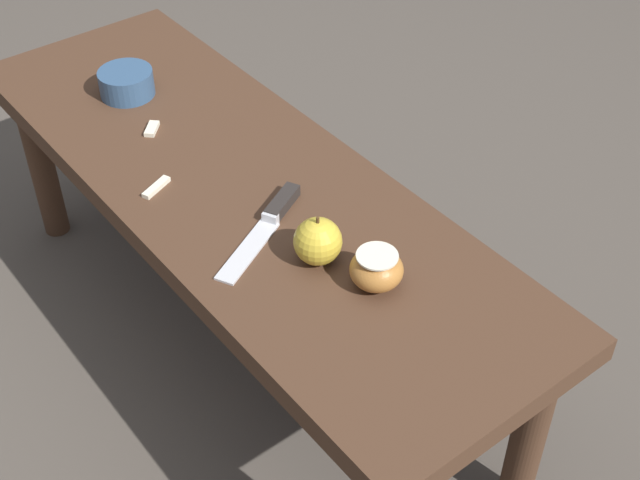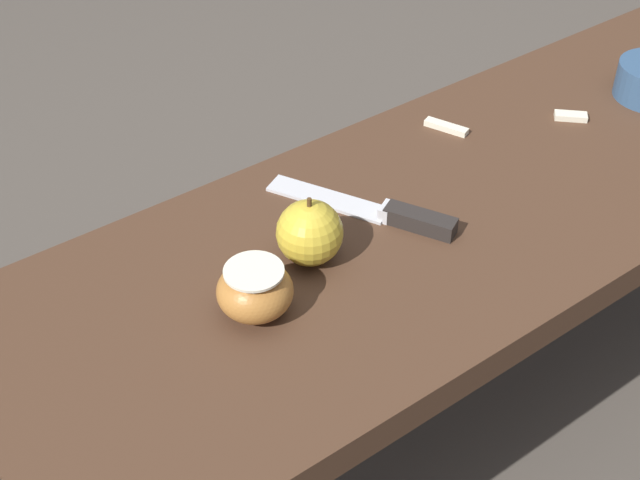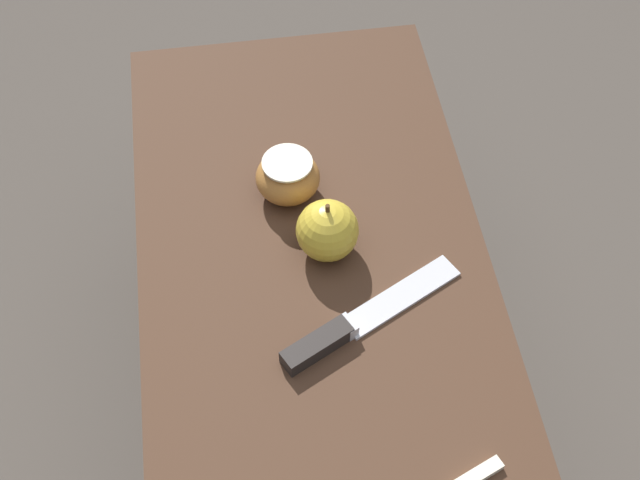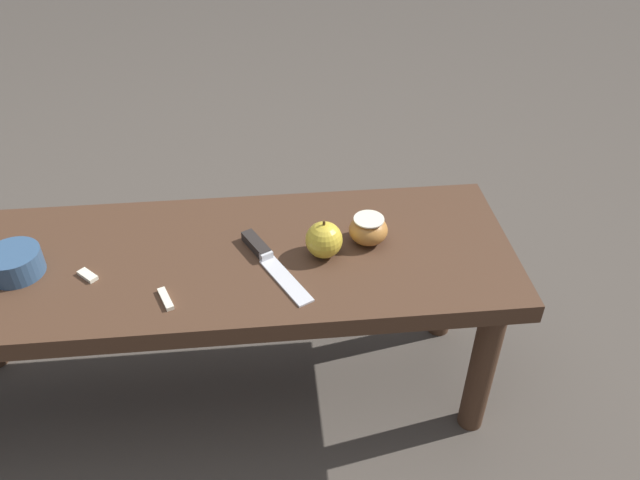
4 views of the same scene
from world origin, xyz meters
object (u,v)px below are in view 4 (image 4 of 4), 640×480
object	(u,v)px
wooden_bench	(206,278)
bowl	(15,263)
apple_cut	(368,230)
apple_whole	(324,240)
knife	(266,256)

from	to	relation	value
wooden_bench	bowl	size ratio (longest dim) A/B	12.08
apple_cut	bowl	xyz separation A→B (m)	(0.68, 0.03, -0.00)
wooden_bench	bowl	bearing A→B (deg)	2.49
apple_whole	apple_cut	size ratio (longest dim) A/B	1.05
wooden_bench	bowl	world-z (taller)	bowl
knife	apple_cut	size ratio (longest dim) A/B	2.82
knife	bowl	bearing A→B (deg)	-117.77
apple_whole	apple_cut	xyz separation A→B (m)	(-0.09, -0.03, -0.01)
apple_cut	bowl	world-z (taller)	apple_cut
wooden_bench	apple_cut	world-z (taller)	apple_cut
knife	wooden_bench	bearing A→B (deg)	-126.53
apple_whole	apple_cut	bearing A→B (deg)	-159.84
knife	apple_cut	distance (m)	0.21
knife	apple_whole	size ratio (longest dim) A/B	2.69
wooden_bench	knife	bearing A→B (deg)	170.59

